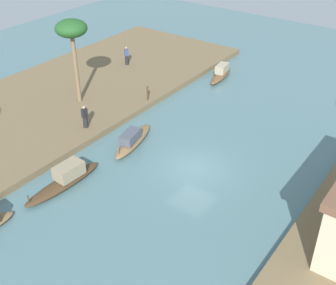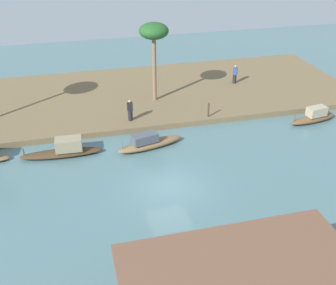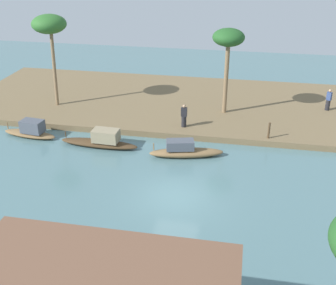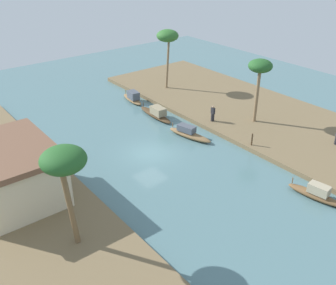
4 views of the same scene
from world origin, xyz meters
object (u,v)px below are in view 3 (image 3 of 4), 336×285
object	(u,v)px
palm_tree_left_near	(228,40)
palm_tree_left_far	(49,26)
sampan_upstream_small	(31,131)
person_by_mooring	(184,117)
mooring_post	(269,130)
sampan_downstream_large	(101,141)
person_on_near_bank	(328,101)
sampan_foreground	(185,151)

from	to	relation	value
palm_tree_left_near	palm_tree_left_far	bearing A→B (deg)	2.96
palm_tree_left_far	sampan_upstream_small	bearing A→B (deg)	93.32
person_by_mooring	mooring_post	distance (m)	5.86
sampan_upstream_small	sampan_downstream_large	size ratio (longest dim) A/B	0.76
person_on_near_bank	palm_tree_left_near	distance (m)	9.28
sampan_upstream_small	sampan_foreground	world-z (taller)	sampan_upstream_small
person_on_near_bank	person_by_mooring	world-z (taller)	person_on_near_bank
sampan_foreground	person_by_mooring	size ratio (longest dim) A/B	2.91
palm_tree_left_near	palm_tree_left_far	world-z (taller)	palm_tree_left_far
person_on_near_bank	palm_tree_left_far	size ratio (longest dim) A/B	0.24
person_by_mooring	mooring_post	bearing A→B (deg)	173.30
person_on_near_bank	palm_tree_left_near	world-z (taller)	palm_tree_left_near
person_by_mooring	palm_tree_left_far	xyz separation A→B (m)	(10.52, -2.60, 5.40)
sampan_foreground	person_by_mooring	world-z (taller)	person_by_mooring
palm_tree_left_far	person_on_near_bank	bearing A→B (deg)	-173.00
sampan_foreground	sampan_upstream_small	bearing A→B (deg)	-17.93
sampan_foreground	mooring_post	distance (m)	5.91
sampan_downstream_large	person_by_mooring	xyz separation A→B (m)	(-4.96, -3.30, 0.71)
person_on_near_bank	mooring_post	xyz separation A→B (m)	(4.56, 6.00, -0.16)
sampan_downstream_large	palm_tree_left_near	distance (m)	11.39
mooring_post	palm_tree_left_far	bearing A→B (deg)	-11.90
sampan_foreground	person_on_near_bank	distance (m)	13.15
sampan_downstream_large	mooring_post	size ratio (longest dim) A/B	4.80
person_on_near_bank	palm_tree_left_far	xyz separation A→B (m)	(20.88, 2.56, 5.40)
person_by_mooring	mooring_post	xyz separation A→B (m)	(-5.80, 0.84, -0.16)
sampan_downstream_large	palm_tree_left_near	world-z (taller)	palm_tree_left_near
sampan_upstream_small	sampan_foreground	xyz separation A→B (m)	(-10.85, 0.93, -0.05)
sampan_foreground	palm_tree_left_near	xyz separation A→B (m)	(-1.97, -6.93, 5.46)
sampan_upstream_small	person_on_near_bank	distance (m)	22.05
sampan_foreground	palm_tree_left_near	distance (m)	9.04
sampan_upstream_small	palm_tree_left_near	bearing A→B (deg)	-147.65
sampan_downstream_large	palm_tree_left_far	world-z (taller)	palm_tree_left_far
person_by_mooring	palm_tree_left_near	xyz separation A→B (m)	(-2.60, -3.27, 4.72)
sampan_foreground	palm_tree_left_far	size ratio (longest dim) A/B	0.68
person_by_mooring	palm_tree_left_near	world-z (taller)	palm_tree_left_near
palm_tree_left_near	sampan_upstream_small	bearing A→B (deg)	25.12
sampan_upstream_small	mooring_post	size ratio (longest dim) A/B	3.63
sampan_upstream_small	sampan_downstream_large	xyz separation A→B (m)	(-5.26, 0.57, -0.02)
sampan_foreground	person_by_mooring	bearing A→B (deg)	-93.25
palm_tree_left_far	sampan_foreground	bearing A→B (deg)	150.72
mooring_post	palm_tree_left_near	world-z (taller)	palm_tree_left_near
mooring_post	palm_tree_left_near	distance (m)	7.14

